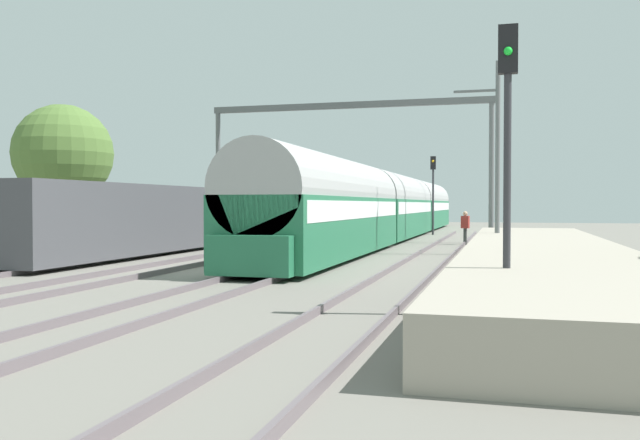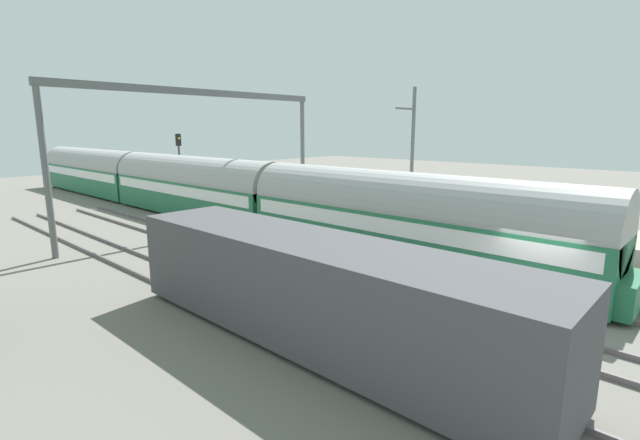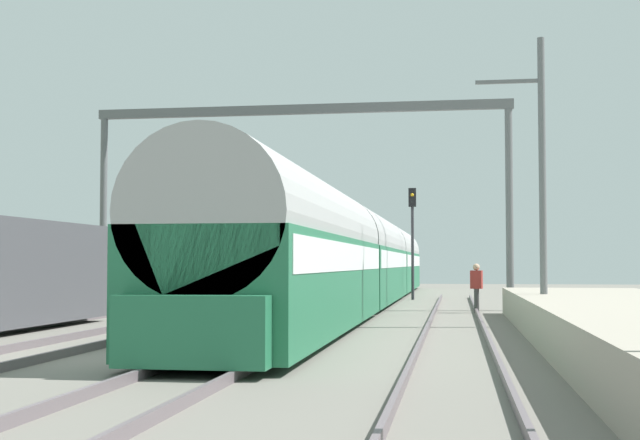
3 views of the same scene
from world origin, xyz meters
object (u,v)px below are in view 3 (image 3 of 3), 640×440
Objects in this scene: passenger_train at (362,258)px; catenary_gantry at (299,156)px; person_crossing at (476,284)px; railway_signal_far at (412,228)px.

passenger_train is 3.03× the size of catenary_gantry.
person_crossing is 8.41m from catenary_gantry.
passenger_train is 7.69m from person_crossing.
passenger_train is at bearing -38.32° from person_crossing.
passenger_train is 28.44× the size of person_crossing.
railway_signal_far is at bearing -61.90° from person_crossing.
person_crossing is 0.11× the size of catenary_gantry.
catenary_gantry reaches higher than person_crossing.
catenary_gantry is at bearing -114.60° from passenger_train.
catenary_gantry is (-6.65, 1.72, 4.86)m from person_crossing.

